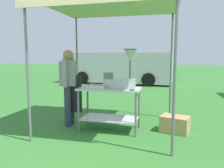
# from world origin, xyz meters

# --- Properties ---
(ground_plane) EXTENTS (70.00, 70.00, 0.00)m
(ground_plane) POSITION_xyz_m (0.00, 6.00, 0.00)
(ground_plane) COLOR #33702D
(stall_canopy) EXTENTS (2.58, 2.32, 2.51)m
(stall_canopy) POSITION_xyz_m (0.22, 1.14, 2.41)
(stall_canopy) COLOR slate
(stall_canopy) RESTS_ON ground
(donut_cart) EXTENTS (1.22, 0.62, 0.86)m
(donut_cart) POSITION_xyz_m (0.22, 1.04, 0.62)
(donut_cart) COLOR #B7B7BC
(donut_cart) RESTS_ON ground
(donut_tray) EXTENTS (0.40, 0.30, 0.07)m
(donut_tray) POSITION_xyz_m (-0.00, 0.93, 0.88)
(donut_tray) COLOR #B7B7BC
(donut_tray) RESTS_ON donut_cart
(donut_fryer) EXTENTS (0.62, 0.28, 0.76)m
(donut_fryer) POSITION_xyz_m (0.44, 1.08, 1.11)
(donut_fryer) COLOR #B7B7BC
(donut_fryer) RESTS_ON donut_cart
(menu_sign) EXTENTS (0.13, 0.05, 0.22)m
(menu_sign) POSITION_xyz_m (0.70, 0.83, 0.95)
(menu_sign) COLOR black
(menu_sign) RESTS_ON donut_cart
(vendor) EXTENTS (0.46, 0.54, 1.61)m
(vendor) POSITION_xyz_m (-0.69, 1.15, 0.90)
(vendor) COLOR #2D3347
(vendor) RESTS_ON ground
(supply_crate) EXTENTS (0.61, 0.50, 0.32)m
(supply_crate) POSITION_xyz_m (1.50, 1.22, 0.16)
(supply_crate) COLOR tan
(supply_crate) RESTS_ON ground
(van_silver) EXTENTS (5.90, 2.35, 1.69)m
(van_silver) POSITION_xyz_m (-1.27, 8.91, 0.88)
(van_silver) COLOR #BCBCC1
(van_silver) RESTS_ON ground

